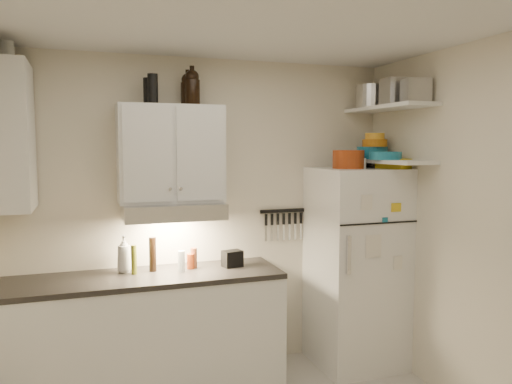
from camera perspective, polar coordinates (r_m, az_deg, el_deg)
name	(u,v)px	position (r m, az deg, el deg)	size (l,w,h in m)	color
ceiling	(267,8)	(2.80, 1.21, 20.24)	(3.20, 3.00, 0.02)	silver
back_wall	(204,216)	(4.20, -5.94, -2.78)	(3.20, 0.02, 2.60)	beige
right_wall	(496,236)	(3.64, 25.76, -4.51)	(0.02, 3.00, 2.60)	beige
base_cabinet	(144,337)	(4.03, -12.72, -15.88)	(2.10, 0.60, 0.88)	white
countertop	(142,278)	(3.89, -12.86, -9.55)	(2.10, 0.62, 0.04)	black
upper_cabinet	(171,154)	(3.93, -9.72, 4.31)	(0.80, 0.33, 0.75)	white
side_cabinet	(5,137)	(3.78, -26.73, 5.68)	(0.33, 0.55, 1.00)	white
range_hood	(173,211)	(3.90, -9.46, -2.11)	(0.76, 0.46, 0.12)	silver
fridge	(356,267)	(4.42, 11.36, -8.39)	(0.70, 0.68, 1.70)	white
shelf_hi	(389,108)	(4.30, 14.94, 9.28)	(0.30, 0.95, 0.03)	white
shelf_lo	(387,161)	(4.29, 14.80, 3.41)	(0.30, 0.95, 0.03)	white
knife_strip	(283,211)	(4.38, 3.08, -2.16)	(0.42, 0.02, 0.03)	black
dutch_oven	(348,159)	(4.22, 10.51, 3.69)	(0.26, 0.26, 0.15)	#913411
book_stack	(395,164)	(4.29, 15.57, 3.15)	(0.20, 0.25, 0.08)	yellow
spice_jar	(363,163)	(4.23, 12.12, 3.22)	(0.05, 0.05, 0.09)	silver
stock_pot	(372,97)	(4.56, 13.12, 10.54)	(0.28, 0.28, 0.20)	silver
tin_a	(397,92)	(4.31, 15.79, 10.93)	(0.22, 0.20, 0.22)	#AAAAAD
tin_b	(416,91)	(4.11, 17.79, 10.92)	(0.19, 0.19, 0.19)	#AAAAAD
bowl_teal	(372,153)	(4.48, 13.13, 4.39)	(0.26, 0.26, 0.11)	#196E8C
bowl_orange	(375,143)	(4.43, 13.41, 5.47)	(0.21, 0.21, 0.06)	#B86711
bowl_yellow	(375,136)	(4.43, 13.42, 6.22)	(0.16, 0.16, 0.05)	gold
plates	(385,156)	(4.20, 14.57, 4.03)	(0.26, 0.26, 0.07)	#196E8C
growler_a	(188,89)	(4.04, -7.80, 11.54)	(0.11, 0.11, 0.26)	black
growler_b	(192,87)	(4.00, -7.31, 11.78)	(0.12, 0.12, 0.28)	black
thermos_a	(153,89)	(3.88, -11.72, 11.46)	(0.08, 0.08, 0.22)	black
thermos_b	(148,91)	(3.97, -12.25, 11.16)	(0.07, 0.07, 0.20)	black
side_jar	(6,52)	(3.93, -26.70, 14.08)	(0.11, 0.11, 0.15)	silver
soap_bottle	(124,252)	(3.98, -14.85, -6.62)	(0.12, 0.12, 0.32)	white
pepper_mill	(194,258)	(4.02, -7.11, -7.49)	(0.05, 0.05, 0.16)	brown
oil_bottle	(134,260)	(3.90, -13.77, -7.53)	(0.04, 0.04, 0.22)	#64691A
vinegar_bottle	(153,254)	(3.96, -11.73, -6.98)	(0.06, 0.06, 0.27)	black
clear_bottle	(181,261)	(3.93, -8.52, -7.82)	(0.05, 0.05, 0.16)	silver
red_jar	(191,261)	(4.00, -7.49, -7.85)	(0.06, 0.06, 0.12)	#913411
caddy	(232,259)	(4.04, -2.73, -7.61)	(0.15, 0.11, 0.13)	black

